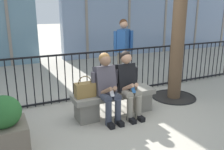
{
  "coord_description": "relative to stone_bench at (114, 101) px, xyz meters",
  "views": [
    {
      "loc": [
        -1.9,
        -3.78,
        1.94
      ],
      "look_at": [
        0.0,
        0.1,
        0.75
      ],
      "focal_mm": 38.36,
      "sensor_mm": 36.0,
      "label": 1
    }
  ],
  "objects": [
    {
      "name": "ground_plane",
      "position": [
        0.0,
        0.0,
        -0.27
      ],
      "size": [
        60.0,
        60.0,
        0.0
      ],
      "primitive_type": "plane",
      "color": "#A8A091"
    },
    {
      "name": "seated_person_with_phone",
      "position": [
        -0.21,
        -0.13,
        0.38
      ],
      "size": [
        0.52,
        0.66,
        1.21
      ],
      "color": "#383D4C",
      "rests_on": "ground"
    },
    {
      "name": "stone_bench",
      "position": [
        0.0,
        0.0,
        0.0
      ],
      "size": [
        1.6,
        0.44,
        0.45
      ],
      "color": "gray",
      "rests_on": "ground"
    },
    {
      "name": "handbag_on_bench",
      "position": [
        -0.58,
        -0.01,
        0.31
      ],
      "size": [
        0.36,
        0.18,
        0.38
      ],
      "color": "olive",
      "rests_on": "stone_bench"
    },
    {
      "name": "bystander_at_railing",
      "position": [
        1.02,
        1.51,
        0.73
      ],
      "size": [
        0.55,
        0.42,
        1.71
      ],
      "color": "#6B6051",
      "rests_on": "ground"
    },
    {
      "name": "planter",
      "position": [
        -1.92,
        -0.53,
        0.12
      ],
      "size": [
        0.58,
        0.58,
        0.85
      ],
      "color": "#726656",
      "rests_on": "ground"
    },
    {
      "name": "seated_person_companion",
      "position": [
        0.21,
        -0.13,
        0.38
      ],
      "size": [
        0.52,
        0.66,
        1.21
      ],
      "color": "gray",
      "rests_on": "ground"
    },
    {
      "name": "plaza_railing",
      "position": [
        -0.0,
        1.02,
        0.26
      ],
      "size": [
        8.47,
        0.04,
        1.06
      ],
      "color": "black",
      "rests_on": "ground"
    }
  ]
}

